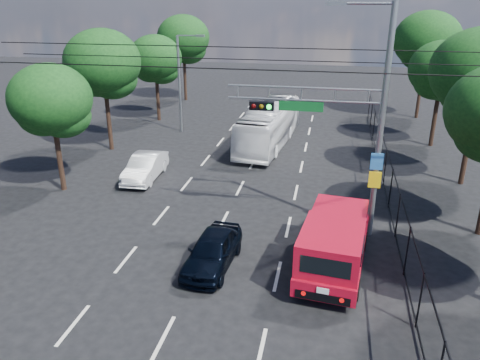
% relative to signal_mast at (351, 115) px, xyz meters
% --- Properties ---
extents(ground, '(120.00, 120.00, 0.00)m').
position_rel_signal_mast_xyz_m(ground, '(-5.28, -7.99, -5.24)').
color(ground, black).
rests_on(ground, ground).
extents(lane_markings, '(6.12, 38.00, 0.01)m').
position_rel_signal_mast_xyz_m(lane_markings, '(-5.28, 6.01, -5.24)').
color(lane_markings, beige).
rests_on(lane_markings, ground).
extents(signal_mast, '(6.43, 0.39, 9.50)m').
position_rel_signal_mast_xyz_m(signal_mast, '(0.00, 0.00, 0.00)').
color(signal_mast, slate).
rests_on(signal_mast, ground).
extents(streetlight_left, '(2.09, 0.22, 7.08)m').
position_rel_signal_mast_xyz_m(streetlight_left, '(-11.62, 14.01, -1.30)').
color(streetlight_left, slate).
rests_on(streetlight_left, ground).
extents(utility_wires, '(22.00, 5.04, 0.74)m').
position_rel_signal_mast_xyz_m(utility_wires, '(-5.28, 0.84, 1.99)').
color(utility_wires, black).
rests_on(utility_wires, ground).
extents(fence_right, '(0.06, 34.03, 2.00)m').
position_rel_signal_mast_xyz_m(fence_right, '(2.32, 4.18, -4.21)').
color(fence_right, black).
rests_on(fence_right, ground).
extents(tree_right_d, '(4.32, 4.32, 7.02)m').
position_rel_signal_mast_xyz_m(tree_right_d, '(6.13, 14.03, -0.39)').
color(tree_right_d, black).
rests_on(tree_right_d, ground).
extents(tree_right_e, '(5.28, 5.28, 8.58)m').
position_rel_signal_mast_xyz_m(tree_right_e, '(6.33, 22.03, 0.69)').
color(tree_right_e, black).
rests_on(tree_right_e, ground).
extents(tree_left_b, '(4.08, 4.08, 6.63)m').
position_rel_signal_mast_xyz_m(tree_left_b, '(-14.47, 2.03, -0.66)').
color(tree_left_b, black).
rests_on(tree_left_b, ground).
extents(tree_left_c, '(4.80, 4.80, 7.80)m').
position_rel_signal_mast_xyz_m(tree_left_c, '(-15.07, 9.03, 0.15)').
color(tree_left_c, black).
rests_on(tree_left_c, ground).
extents(tree_left_d, '(4.20, 4.20, 6.83)m').
position_rel_signal_mast_xyz_m(tree_left_d, '(-14.67, 17.03, -0.52)').
color(tree_left_d, black).
rests_on(tree_left_d, ground).
extents(tree_left_e, '(4.92, 4.92, 7.99)m').
position_rel_signal_mast_xyz_m(tree_left_e, '(-14.87, 25.03, 0.29)').
color(tree_left_e, black).
rests_on(tree_left_e, ground).
extents(red_pickup, '(2.79, 6.08, 2.19)m').
position_rel_signal_mast_xyz_m(red_pickup, '(-0.30, -3.12, -4.07)').
color(red_pickup, black).
rests_on(red_pickup, ground).
extents(navy_hatchback, '(1.84, 4.02, 1.34)m').
position_rel_signal_mast_xyz_m(navy_hatchback, '(-4.81, -3.78, -4.57)').
color(navy_hatchback, black).
rests_on(navy_hatchback, ground).
extents(white_bus, '(3.32, 10.14, 2.77)m').
position_rel_signal_mast_xyz_m(white_bus, '(-4.84, 12.01, -3.86)').
color(white_bus, white).
rests_on(white_bus, ground).
extents(white_van, '(1.62, 4.25, 1.38)m').
position_rel_signal_mast_xyz_m(white_van, '(-10.78, 4.37, -4.55)').
color(white_van, silver).
rests_on(white_van, ground).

